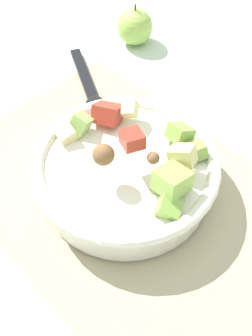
# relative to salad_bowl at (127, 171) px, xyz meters

# --- Properties ---
(ground_plane) EXTENTS (2.40, 2.40, 0.00)m
(ground_plane) POSITION_rel_salad_bowl_xyz_m (0.00, 0.01, -0.04)
(ground_plane) COLOR silver
(placemat) EXTENTS (0.50, 0.35, 0.01)m
(placemat) POSITION_rel_salad_bowl_xyz_m (0.00, 0.01, -0.04)
(placemat) COLOR tan
(placemat) RESTS_ON ground_plane
(salad_bowl) EXTENTS (0.26, 0.26, 0.12)m
(salad_bowl) POSITION_rel_salad_bowl_xyz_m (0.00, 0.00, 0.00)
(salad_bowl) COLOR white
(salad_bowl) RESTS_ON placemat
(serving_spoon) EXTENTS (0.19, 0.11, 0.01)m
(serving_spoon) POSITION_rel_salad_bowl_xyz_m (0.18, -0.09, -0.03)
(serving_spoon) COLOR black
(serving_spoon) RESTS_ON placemat
(whole_apple) EXTENTS (0.07, 0.07, 0.08)m
(whole_apple) POSITION_rel_salad_bowl_xyz_m (0.25, -0.26, -0.01)
(whole_apple) COLOR #9EC656
(whole_apple) RESTS_ON ground_plane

